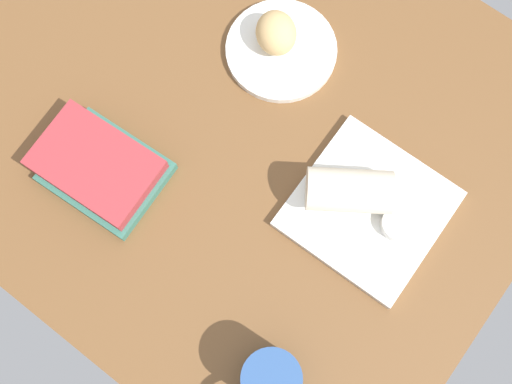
{
  "coord_description": "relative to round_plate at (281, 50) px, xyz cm",
  "views": [
    {
      "loc": [
        -30.04,
        30.0,
        106.92
      ],
      "look_at": [
        -13.89,
        8.61,
        7.0
      ],
      "focal_mm": 45.17,
      "sensor_mm": 36.0,
      "label": 1
    }
  ],
  "objects": [
    {
      "name": "square_plate",
      "position": [
        -28.41,
        14.41,
        0.1
      ],
      "size": [
        23.49,
        23.49,
        1.6
      ],
      "primitive_type": "cube",
      "rotation": [
        0.0,
        0.0,
        0.02
      ],
      "color": "white",
      "rests_on": "dining_table"
    },
    {
      "name": "coffee_mug",
      "position": [
        -31.36,
        45.76,
        4.13
      ],
      "size": [
        8.8,
        13.79,
        9.46
      ],
      "color": "#2D518C",
      "rests_on": "dining_table"
    },
    {
      "name": "dining_table",
      "position": [
        1.56,
        15.07,
        -2.7
      ],
      "size": [
        110.0,
        90.0,
        4.0
      ],
      "primitive_type": "cube",
      "color": "brown",
      "rests_on": "ground"
    },
    {
      "name": "book_stack",
      "position": [
        10.5,
        35.68,
        1.74
      ],
      "size": [
        21.11,
        16.11,
        4.97
      ],
      "color": "#387260",
      "rests_on": "dining_table"
    },
    {
      "name": "scone_pastry",
      "position": [
        1.09,
        -0.4,
        3.8
      ],
      "size": [
        10.6,
        10.48,
        6.2
      ],
      "primitive_type": "ellipsoid",
      "rotation": [
        0.0,
        0.0,
        5.58
      ],
      "color": "#DAB070",
      "rests_on": "round_plate"
    },
    {
      "name": "sauce_cup",
      "position": [
        -33.6,
        14.18,
        2.02
      ],
      "size": [
        5.54,
        5.54,
        2.06
      ],
      "color": "silver",
      "rests_on": "square_plate"
    },
    {
      "name": "breakfast_wrap",
      "position": [
        -24.25,
        14.59,
        4.37
      ],
      "size": [
        15.05,
        13.29,
        6.93
      ],
      "primitive_type": "cylinder",
      "rotation": [
        1.57,
        0.0,
        5.31
      ],
      "color": "beige",
      "rests_on": "square_plate"
    },
    {
      "name": "round_plate",
      "position": [
        0.0,
        0.0,
        0.0
      ],
      "size": [
        19.49,
        19.49,
        1.4
      ],
      "primitive_type": "cylinder",
      "color": "white",
      "rests_on": "dining_table"
    }
  ]
}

